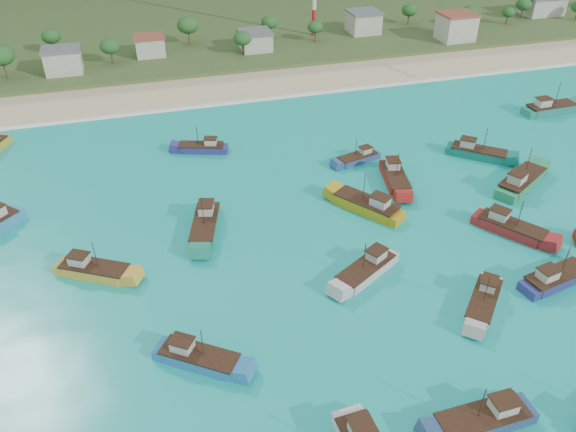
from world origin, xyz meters
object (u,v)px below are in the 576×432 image
object	(u,v)px
boat_26	(555,279)
boat_31	(358,159)
boat_27	(367,270)
boat_32	(477,153)
boat_3	(202,148)
boat_28	(521,182)
boat_22	(94,271)
boat_1	(205,226)
boat_21	(510,228)
boat_0	(198,358)
boat_16	(550,109)
boat_24	(367,206)
boat_9	(395,178)
boat_8	(484,302)
boat_19	(483,420)

from	to	relation	value
boat_26	boat_31	distance (m)	41.32
boat_27	boat_32	xyz separation A→B (m)	(33.31, 25.81, 0.03)
boat_3	boat_26	bearing A→B (deg)	-124.04
boat_28	boat_22	bearing A→B (deg)	-117.63
boat_1	boat_21	size ratio (longest dim) A/B	1.10
boat_0	boat_22	distance (m)	22.67
boat_26	boat_32	xyz separation A→B (m)	(9.51, 34.63, 0.04)
boat_3	boat_21	size ratio (longest dim) A/B	0.89
boat_3	boat_21	bearing A→B (deg)	-115.85
boat_21	boat_22	world-z (taller)	boat_21
boat_16	boat_24	distance (m)	58.40
boat_9	boat_21	bearing A→B (deg)	131.66
boat_24	boat_8	bearing A→B (deg)	-111.90
boat_24	boat_27	world-z (taller)	boat_24
boat_3	boat_32	xyz separation A→B (m)	(49.35, -16.74, 0.18)
boat_0	boat_8	xyz separation A→B (m)	(36.79, -0.87, -0.01)
boat_16	boat_21	xyz separation A→B (m)	(-34.55, -35.98, -0.12)
boat_16	boat_1	bearing A→B (deg)	-75.60
boat_3	boat_22	bearing A→B (deg)	166.04
boat_0	boat_19	distance (m)	31.53
boat_8	boat_28	distance (m)	32.93
boat_22	boat_24	bearing A→B (deg)	125.68
boat_21	boat_8	bearing A→B (deg)	11.20
boat_0	boat_31	world-z (taller)	boat_0
boat_0	boat_28	size ratio (longest dim) A/B	0.79
boat_27	boat_9	bearing A→B (deg)	-63.36
boat_16	boat_24	world-z (taller)	boat_16
boat_1	boat_3	xyz separation A→B (m)	(3.63, 25.89, -0.24)
boat_27	boat_22	bearing A→B (deg)	44.01
boat_8	boat_26	distance (m)	11.80
boat_21	boat_26	size ratio (longest dim) A/B	1.00
boat_9	boat_32	world-z (taller)	boat_9
boat_3	boat_0	bearing A→B (deg)	-171.40
boat_22	boat_31	xyz separation A→B (m)	(47.32, 20.03, -0.20)
boat_3	boat_21	world-z (taller)	boat_21
boat_3	boat_8	size ratio (longest dim) A/B	1.05
boat_19	boat_21	bearing A→B (deg)	-39.32
boat_24	boat_22	bearing A→B (deg)	150.58
boat_27	boat_0	bearing A→B (deg)	80.35
boat_16	boat_22	distance (m)	99.73
boat_3	boat_27	distance (m)	45.47
boat_28	boat_0	bearing A→B (deg)	-99.18
boat_9	boat_31	xyz separation A→B (m)	(-3.22, 8.85, -0.27)
boat_21	boat_16	bearing A→B (deg)	-168.15
boat_16	boat_28	xyz separation A→B (m)	(-24.87, -24.91, 0.04)
boat_28	boat_32	bearing A→B (deg)	155.29
boat_26	boat_31	size ratio (longest dim) A/B	1.23
boat_1	boat_16	xyz separation A→B (m)	(79.05, 22.38, 0.06)
boat_9	boat_0	bearing A→B (deg)	50.48
boat_26	boat_28	bearing A→B (deg)	144.50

